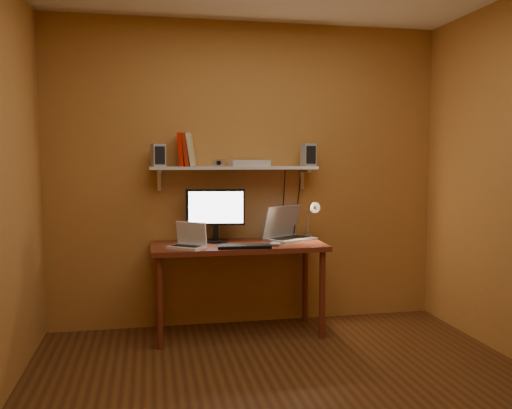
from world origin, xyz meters
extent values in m
cube|color=#553115|center=(0.00, 0.00, -0.01)|extent=(3.40, 3.20, 0.02)
cube|color=#A26D31|center=(0.00, 1.61, 1.30)|extent=(3.40, 0.02, 2.60)
cube|color=#A26D31|center=(0.00, -1.61, 1.30)|extent=(3.40, 0.02, 2.60)
cube|color=maroon|center=(-0.14, 1.28, 0.73)|extent=(1.40, 0.60, 0.04)
cylinder|color=maroon|center=(-0.78, 1.04, 0.35)|extent=(0.05, 0.05, 0.71)
cylinder|color=maroon|center=(0.50, 1.04, 0.35)|extent=(0.05, 0.05, 0.71)
cylinder|color=maroon|center=(-0.78, 1.52, 0.35)|extent=(0.05, 0.05, 0.71)
cylinder|color=maroon|center=(0.50, 1.52, 0.35)|extent=(0.05, 0.05, 0.71)
cube|color=silver|center=(-0.14, 1.47, 1.36)|extent=(1.40, 0.25, 0.02)
cube|color=silver|center=(-0.76, 1.58, 1.26)|extent=(0.03, 0.03, 0.18)
cube|color=silver|center=(0.48, 1.58, 1.26)|extent=(0.03, 0.03, 0.18)
cylinder|color=black|center=(-0.31, 1.41, 0.76)|extent=(0.23, 0.23, 0.01)
cube|color=black|center=(-0.31, 1.41, 0.83)|extent=(0.05, 0.04, 0.15)
cube|color=black|center=(-0.31, 1.41, 1.04)|extent=(0.48, 0.10, 0.30)
cube|color=white|center=(-0.31, 1.40, 1.04)|extent=(0.44, 0.07, 0.26)
cube|color=#96989E|center=(0.32, 1.39, 0.76)|extent=(0.48, 0.44, 0.02)
cube|color=black|center=(0.32, 1.39, 0.77)|extent=(0.36, 0.30, 0.00)
cube|color=#96989E|center=(0.27, 1.48, 0.90)|extent=(0.38, 0.28, 0.27)
cube|color=#131E3D|center=(0.27, 1.48, 0.90)|extent=(0.33, 0.23, 0.23)
cube|color=silver|center=(-0.57, 1.13, 0.76)|extent=(0.32, 0.30, 0.02)
cube|color=black|center=(-0.57, 1.13, 0.77)|extent=(0.24, 0.21, 0.00)
cube|color=silver|center=(-0.52, 1.19, 0.86)|extent=(0.23, 0.18, 0.18)
cube|color=black|center=(-0.52, 1.19, 0.86)|extent=(0.20, 0.15, 0.15)
cube|color=black|center=(-0.13, 1.07, 0.76)|extent=(0.42, 0.18, 0.02)
ellipsoid|color=silver|center=(0.13, 1.12, 0.77)|extent=(0.10, 0.08, 0.03)
cube|color=silver|center=(0.52, 1.52, 0.74)|extent=(0.05, 0.06, 0.08)
cylinder|color=silver|center=(0.52, 1.52, 0.89)|extent=(0.02, 0.02, 0.28)
cylinder|color=silver|center=(0.52, 1.44, 1.03)|extent=(0.01, 0.16, 0.01)
cone|color=silver|center=(0.52, 1.36, 1.03)|extent=(0.09, 0.09, 0.09)
sphere|color=#FFE0A5|center=(0.52, 1.34, 1.03)|extent=(0.04, 0.04, 0.04)
cube|color=#96989E|center=(-0.77, 1.46, 1.47)|extent=(0.12, 0.12, 0.18)
cube|color=#96989E|center=(0.50, 1.46, 1.47)|extent=(0.12, 0.12, 0.19)
cube|color=#C01301|center=(-0.58, 1.49, 1.51)|extent=(0.08, 0.19, 0.28)
cube|color=maroon|center=(-0.54, 1.49, 1.51)|extent=(0.09, 0.20, 0.28)
cube|color=beige|center=(-0.50, 1.49, 1.51)|extent=(0.10, 0.20, 0.28)
cube|color=silver|center=(-0.28, 1.42, 1.40)|extent=(0.10, 0.03, 0.06)
cylinder|color=black|center=(-0.28, 1.41, 1.40)|extent=(0.04, 0.02, 0.04)
cube|color=silver|center=(-0.02, 1.47, 1.40)|extent=(0.33, 0.24, 0.05)
camera|label=1|loc=(-0.84, -3.02, 1.45)|focal=38.00mm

